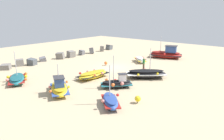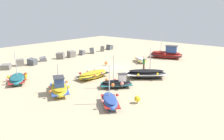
{
  "view_description": "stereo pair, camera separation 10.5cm",
  "coord_description": "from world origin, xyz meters",
  "px_view_note": "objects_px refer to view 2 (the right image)",
  "views": [
    {
      "loc": [
        -22.64,
        -18.46,
        7.45
      ],
      "look_at": [
        -3.88,
        -2.86,
        0.9
      ],
      "focal_mm": 34.72,
      "sensor_mm": 36.0,
      "label": 1
    },
    {
      "loc": [
        -22.58,
        -18.54,
        7.45
      ],
      "look_at": [
        -3.88,
        -2.86,
        0.9
      ],
      "focal_mm": 34.72,
      "sensor_mm": 36.0,
      "label": 2
    }
  ],
  "objects_px": {
    "fishing_boat_5": "(167,54)",
    "fishing_boat_1": "(140,60)",
    "fishing_boat_7": "(117,83)",
    "fishing_boat_4": "(17,79)",
    "fishing_boat_0": "(146,74)",
    "fishing_boat_2": "(110,101)",
    "mooring_buoy_0": "(106,63)",
    "fishing_boat_3": "(59,88)",
    "mooring_buoy_1": "(137,99)",
    "fishing_boat_6": "(93,75)",
    "person_walking": "(144,63)"
  },
  "relations": [
    {
      "from": "fishing_boat_6",
      "to": "fishing_boat_7",
      "type": "xyz_separation_m",
      "value": [
        -0.81,
        -4.2,
        0.06
      ]
    },
    {
      "from": "fishing_boat_0",
      "to": "mooring_buoy_0",
      "type": "xyz_separation_m",
      "value": [
        1.56,
        7.6,
        -0.15
      ]
    },
    {
      "from": "fishing_boat_2",
      "to": "fishing_boat_3",
      "type": "bearing_deg",
      "value": -129.14
    },
    {
      "from": "fishing_boat_5",
      "to": "person_walking",
      "type": "xyz_separation_m",
      "value": [
        -8.87,
        -1.07,
        0.23
      ]
    },
    {
      "from": "fishing_boat_3",
      "to": "mooring_buoy_0",
      "type": "distance_m",
      "value": 11.76
    },
    {
      "from": "fishing_boat_3",
      "to": "fishing_boat_4",
      "type": "relative_size",
      "value": 0.99
    },
    {
      "from": "fishing_boat_2",
      "to": "fishing_boat_6",
      "type": "bearing_deg",
      "value": -174.0
    },
    {
      "from": "fishing_boat_2",
      "to": "fishing_boat_3",
      "type": "xyz_separation_m",
      "value": [
        -0.95,
        5.51,
        0.15
      ]
    },
    {
      "from": "fishing_boat_5",
      "to": "fishing_boat_6",
      "type": "distance_m",
      "value": 15.99
    },
    {
      "from": "fishing_boat_5",
      "to": "fishing_boat_6",
      "type": "bearing_deg",
      "value": -112.72
    },
    {
      "from": "fishing_boat_6",
      "to": "mooring_buoy_1",
      "type": "relative_size",
      "value": 6.4
    },
    {
      "from": "fishing_boat_5",
      "to": "mooring_buoy_1",
      "type": "bearing_deg",
      "value": -88.35
    },
    {
      "from": "fishing_boat_6",
      "to": "mooring_buoy_1",
      "type": "height_order",
      "value": "fishing_boat_6"
    },
    {
      "from": "mooring_buoy_1",
      "to": "mooring_buoy_0",
      "type": "bearing_deg",
      "value": 52.65
    },
    {
      "from": "person_walking",
      "to": "mooring_buoy_1",
      "type": "bearing_deg",
      "value": 46.39
    },
    {
      "from": "fishing_boat_4",
      "to": "fishing_boat_1",
      "type": "bearing_deg",
      "value": 103.52
    },
    {
      "from": "fishing_boat_0",
      "to": "fishing_boat_2",
      "type": "distance_m",
      "value": 8.77
    },
    {
      "from": "fishing_boat_1",
      "to": "mooring_buoy_0",
      "type": "bearing_deg",
      "value": -74.36
    },
    {
      "from": "fishing_boat_1",
      "to": "fishing_boat_2",
      "type": "distance_m",
      "value": 16.65
    },
    {
      "from": "fishing_boat_0",
      "to": "fishing_boat_3",
      "type": "distance_m",
      "value": 10.22
    },
    {
      "from": "fishing_boat_1",
      "to": "fishing_boat_3",
      "type": "distance_m",
      "value": 16.17
    },
    {
      "from": "fishing_boat_0",
      "to": "mooring_buoy_1",
      "type": "xyz_separation_m",
      "value": [
        -6.71,
        -3.23,
        -0.14
      ]
    },
    {
      "from": "fishing_boat_1",
      "to": "person_walking",
      "type": "distance_m",
      "value": 4.55
    },
    {
      "from": "fishing_boat_2",
      "to": "fishing_boat_7",
      "type": "xyz_separation_m",
      "value": [
        3.77,
        2.32,
        0.06
      ]
    },
    {
      "from": "fishing_boat_2",
      "to": "fishing_boat_0",
      "type": "bearing_deg",
      "value": 143.02
    },
    {
      "from": "fishing_boat_4",
      "to": "fishing_boat_5",
      "type": "relative_size",
      "value": 0.73
    },
    {
      "from": "person_walking",
      "to": "mooring_buoy_1",
      "type": "height_order",
      "value": "person_walking"
    },
    {
      "from": "fishing_boat_6",
      "to": "fishing_boat_3",
      "type": "bearing_deg",
      "value": -166.46
    },
    {
      "from": "fishing_boat_5",
      "to": "mooring_buoy_1",
      "type": "relative_size",
      "value": 8.71
    },
    {
      "from": "fishing_boat_6",
      "to": "mooring_buoy_0",
      "type": "relative_size",
      "value": 6.8
    },
    {
      "from": "fishing_boat_5",
      "to": "fishing_boat_7",
      "type": "distance_m",
      "value": 16.98
    },
    {
      "from": "fishing_boat_6",
      "to": "fishing_boat_4",
      "type": "bearing_deg",
      "value": 144.09
    },
    {
      "from": "fishing_boat_0",
      "to": "mooring_buoy_1",
      "type": "relative_size",
      "value": 7.43
    },
    {
      "from": "fishing_boat_3",
      "to": "mooring_buoy_1",
      "type": "distance_m",
      "value": 7.49
    },
    {
      "from": "fishing_boat_5",
      "to": "fishing_boat_7",
      "type": "xyz_separation_m",
      "value": [
        -16.74,
        -2.79,
        -0.25
      ]
    },
    {
      "from": "fishing_boat_1",
      "to": "fishing_boat_4",
      "type": "distance_m",
      "value": 17.72
    },
    {
      "from": "fishing_boat_0",
      "to": "fishing_boat_3",
      "type": "xyz_separation_m",
      "value": [
        -9.53,
        3.7,
        0.04
      ]
    },
    {
      "from": "fishing_boat_4",
      "to": "fishing_boat_7",
      "type": "bearing_deg",
      "value": 60.39
    },
    {
      "from": "fishing_boat_2",
      "to": "fishing_boat_1",
      "type": "bearing_deg",
      "value": 155.43
    },
    {
      "from": "fishing_boat_4",
      "to": "mooring_buoy_1",
      "type": "relative_size",
      "value": 6.36
    },
    {
      "from": "fishing_boat_3",
      "to": "fishing_boat_4",
      "type": "xyz_separation_m",
      "value": [
        -0.91,
        6.24,
        -0.16
      ]
    },
    {
      "from": "fishing_boat_4",
      "to": "fishing_boat_6",
      "type": "bearing_deg",
      "value": 80.47
    },
    {
      "from": "fishing_boat_5",
      "to": "fishing_boat_1",
      "type": "bearing_deg",
      "value": -125.72
    },
    {
      "from": "fishing_boat_4",
      "to": "person_walking",
      "type": "xyz_separation_m",
      "value": [
        13.49,
        -7.72,
        0.55
      ]
    },
    {
      "from": "fishing_boat_3",
      "to": "fishing_boat_6",
      "type": "xyz_separation_m",
      "value": [
        5.53,
        1.01,
        -0.15
      ]
    },
    {
      "from": "fishing_boat_4",
      "to": "mooring_buoy_0",
      "type": "relative_size",
      "value": 6.75
    },
    {
      "from": "fishing_boat_0",
      "to": "person_walking",
      "type": "relative_size",
      "value": 2.92
    },
    {
      "from": "fishing_boat_7",
      "to": "mooring_buoy_0",
      "type": "distance_m",
      "value": 9.53
    },
    {
      "from": "fishing_boat_7",
      "to": "mooring_buoy_0",
      "type": "xyz_separation_m",
      "value": [
        6.37,
        7.09,
        -0.1
      ]
    },
    {
      "from": "fishing_boat_0",
      "to": "fishing_boat_6",
      "type": "bearing_deg",
      "value": -0.53
    }
  ]
}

